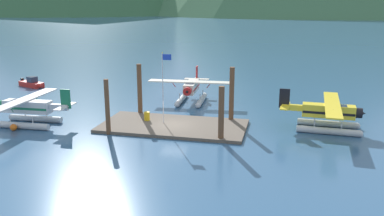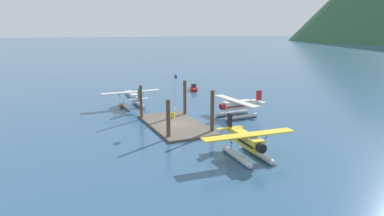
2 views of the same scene
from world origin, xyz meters
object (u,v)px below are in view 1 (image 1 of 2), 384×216
Objects in this scene: flagpole at (164,80)px; boat_red_open_west at (32,83)px; mooring_buoy at (13,127)px; fuel_drum at (147,116)px; seaplane_cream_bow_centre at (191,90)px; seaplane_silver_port_aft at (28,110)px; seaplane_yellow_stbd_fwd at (328,115)px.

flagpole is 28.39m from boat_red_open_west.
boat_red_open_west is at bearing 119.69° from mooring_buoy.
seaplane_cream_bow_centre is at bearing 76.32° from fuel_drum.
flagpole reaches higher than seaplane_silver_port_aft.
flagpole is at bearing -10.51° from fuel_drum.
flagpole reaches higher than fuel_drum.
seaplane_yellow_stbd_fwd reaches higher than boat_red_open_west.
flagpole is 13.94m from seaplane_silver_port_aft.
mooring_buoy is (-11.68, -5.25, -0.42)m from fuel_drum.
seaplane_yellow_stbd_fwd is at bearing 13.25° from mooring_buoy.
seaplane_cream_bow_centre is at bearing -8.90° from boat_red_open_west.
mooring_buoy is 0.06× the size of seaplane_cream_bow_centre.
flagpole is 16.13m from seaplane_yellow_stbd_fwd.
seaplane_silver_port_aft reaches higher than mooring_buoy.
seaplane_yellow_stbd_fwd is at bearing 7.36° from flagpole.
fuel_drum is at bearing -174.63° from seaplane_yellow_stbd_fwd.
fuel_drum is at bearing -103.68° from seaplane_cream_bow_centre.
seaplane_cream_bow_centre is 1.00× the size of seaplane_silver_port_aft.
seaplane_silver_port_aft is (0.37, 1.92, 1.25)m from mooring_buoy.
boat_red_open_west reaches higher than mooring_buoy.
fuel_drum is at bearing 16.41° from seaplane_silver_port_aft.
fuel_drum is 0.08× the size of seaplane_yellow_stbd_fwd.
boat_red_open_west is at bearing 171.10° from seaplane_cream_bow_centre.
boat_red_open_west is (-22.41, 13.58, -0.25)m from fuel_drum.
mooring_buoy is (-13.65, -4.89, -4.27)m from flagpole.
flagpole is 7.97× the size of fuel_drum.
seaplane_cream_bow_centre is 2.27× the size of boat_red_open_west.
seaplane_silver_port_aft is at bearing 79.15° from mooring_buoy.
mooring_buoy is 2.32m from seaplane_silver_port_aft.
flagpole is at bearing 12.58° from seaplane_silver_port_aft.
seaplane_silver_port_aft reaches higher than boat_red_open_west.
boat_red_open_west is (-24.77, 3.88, -1.09)m from seaplane_cream_bow_centre.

